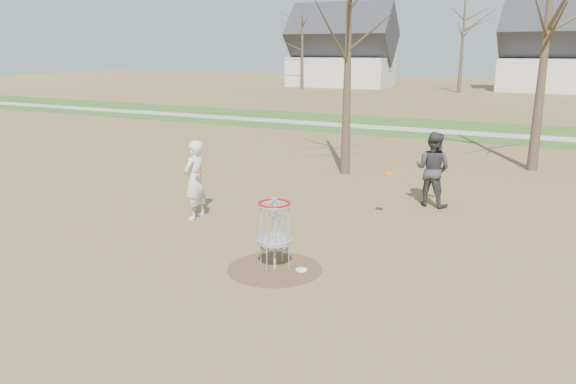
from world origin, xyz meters
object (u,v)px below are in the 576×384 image
(player_throwing, at_px, (433,169))
(disc_golf_basket, at_px, (274,223))
(disc_grounded, at_px, (301,270))
(player_standing, at_px, (195,180))

(player_throwing, xyz_separation_m, disc_golf_basket, (-1.51, -5.83, -0.07))
(player_throwing, height_order, disc_grounded, player_throwing)
(player_standing, bearing_deg, disc_grounded, 64.06)
(player_standing, distance_m, disc_golf_basket, 3.86)
(player_standing, xyz_separation_m, player_throwing, (4.81, 3.82, 0.02))
(disc_grounded, distance_m, disc_golf_basket, 1.03)
(disc_grounded, relative_size, disc_golf_basket, 0.16)
(player_throwing, relative_size, disc_grounded, 8.93)
(player_standing, relative_size, player_throwing, 0.98)
(player_throwing, distance_m, disc_grounded, 5.85)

